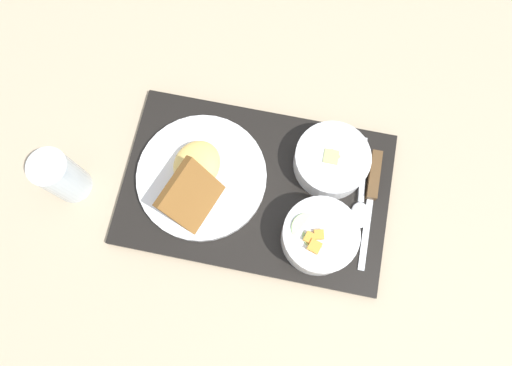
{
  "coord_description": "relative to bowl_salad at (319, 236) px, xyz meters",
  "views": [
    {
      "loc": [
        -0.04,
        0.19,
        0.75
      ],
      "look_at": [
        0.0,
        0.0,
        0.04
      ],
      "focal_mm": 32.0,
      "sensor_mm": 36.0,
      "label": 1
    }
  ],
  "objects": [
    {
      "name": "plate_main",
      "position": [
        0.21,
        -0.06,
        -0.02
      ],
      "size": [
        0.22,
        0.22,
        0.08
      ],
      "color": "white",
      "rests_on": "serving_tray"
    },
    {
      "name": "bowl_salad",
      "position": [
        0.0,
        0.0,
        0.0
      ],
      "size": [
        0.12,
        0.12,
        0.07
      ],
      "color": "white",
      "rests_on": "serving_tray"
    },
    {
      "name": "serving_tray",
      "position": [
        0.11,
        -0.07,
        -0.04
      ],
      "size": [
        0.45,
        0.28,
        0.01
      ],
      "color": "black",
      "rests_on": "ground_plane"
    },
    {
      "name": "spoon",
      "position": [
        -0.06,
        -0.08,
        -0.03
      ],
      "size": [
        0.03,
        0.16,
        0.01
      ],
      "rotation": [
        0.0,
        0.0,
        1.64
      ],
      "color": "silver",
      "rests_on": "serving_tray"
    },
    {
      "name": "bowl_soup",
      "position": [
        -0.0,
        -0.13,
        -0.01
      ],
      "size": [
        0.12,
        0.12,
        0.05
      ],
      "color": "white",
      "rests_on": "serving_tray"
    },
    {
      "name": "ground_plane",
      "position": [
        0.11,
        -0.07,
        -0.05
      ],
      "size": [
        4.0,
        4.0,
        0.0
      ],
      "primitive_type": "plane",
      "color": "tan"
    },
    {
      "name": "glass_water",
      "position": [
        0.42,
        -0.02,
        0.0
      ],
      "size": [
        0.06,
        0.06,
        0.11
      ],
      "color": "silver",
      "rests_on": "ground_plane"
    },
    {
      "name": "knife",
      "position": [
        -0.08,
        -0.11,
        -0.03
      ],
      "size": [
        0.02,
        0.2,
        0.02
      ],
      "rotation": [
        0.0,
        0.0,
        1.57
      ],
      "color": "silver",
      "rests_on": "serving_tray"
    }
  ]
}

